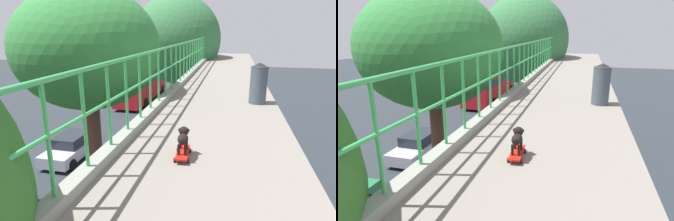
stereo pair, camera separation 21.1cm
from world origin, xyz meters
TOP-DOWN VIEW (x-y plane):
  - green_railing at (-0.25, 0.00)m, footprint 0.20×35.91m
  - car_white_fifth at (-4.48, 7.84)m, footprint 1.93×3.91m
  - car_silver_sixth at (-7.96, 11.69)m, footprint 1.93×4.11m
  - city_bus at (-8.35, 26.95)m, footprint 2.76×10.97m
  - roadside_tree_mid at (-2.55, 4.75)m, footprint 3.97×3.97m
  - roadside_tree_far at (-2.22, 15.35)m, footprint 5.48×5.48m
  - toy_skateboard at (0.75, 1.09)m, footprint 0.23×0.51m
  - small_dog at (0.75, 1.12)m, footprint 0.17×0.40m
  - litter_bin at (1.96, 4.41)m, footprint 0.40×0.40m

SIDE VIEW (x-z plane):
  - car_silver_sixth at x=-7.96m, z-range -0.02..1.46m
  - car_white_fifth at x=-4.48m, z-range -0.02..1.47m
  - city_bus at x=-8.35m, z-range 0.22..3.66m
  - toy_skateboard at x=0.75m, z-range 5.94..6.02m
  - green_railing at x=-0.25m, z-range 5.53..6.83m
  - small_dog at x=0.75m, z-range 6.04..6.36m
  - litter_bin at x=1.96m, z-range 5.92..6.88m
  - roadside_tree_far at x=-2.22m, z-range 2.11..11.81m
  - roadside_tree_mid at x=-2.55m, z-range 2.64..11.40m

